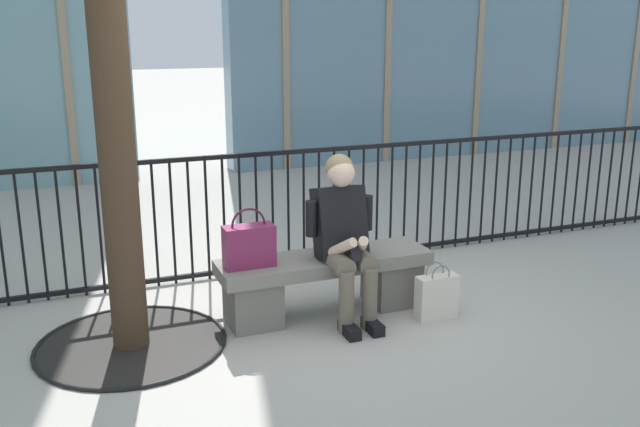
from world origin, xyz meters
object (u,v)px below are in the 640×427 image
stone_bench (325,279)px  shopping_bag (437,296)px  handbag_on_bench (249,245)px  seated_person_with_phone (344,233)px

stone_bench → shopping_bag: (0.73, -0.39, -0.10)m
handbag_on_bench → stone_bench: bearing=1.0°
stone_bench → shopping_bag: 0.83m
stone_bench → handbag_on_bench: (-0.58, -0.01, 0.34)m
handbag_on_bench → shopping_bag: (1.31, -0.38, -0.44)m
shopping_bag → seated_person_with_phone: bearing=157.4°
stone_bench → seated_person_with_phone: size_ratio=1.32×
handbag_on_bench → shopping_bag: handbag_on_bench is taller
shopping_bag → handbag_on_bench: bearing=163.8°
handbag_on_bench → seated_person_with_phone: bearing=-9.9°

